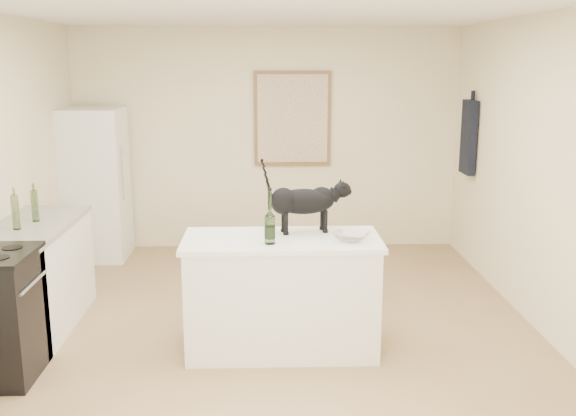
{
  "coord_description": "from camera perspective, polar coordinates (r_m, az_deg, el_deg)",
  "views": [
    {
      "loc": [
        -0.01,
        -4.99,
        2.21
      ],
      "look_at": [
        0.15,
        -0.15,
        1.12
      ],
      "focal_mm": 40.89,
      "sensor_mm": 36.0,
      "label": 1
    }
  ],
  "objects": [
    {
      "name": "wine_bottle",
      "position": [
        4.76,
        -1.6,
        -1.0
      ],
      "size": [
        0.1,
        0.1,
        0.36
      ],
      "primitive_type": "cylinder",
      "rotation": [
        0.0,
        0.0,
        -0.36
      ],
      "color": "#235221",
      "rests_on": "island_top"
    },
    {
      "name": "wall_front",
      "position": [
        2.42,
        -1.49,
        -9.39
      ],
      "size": [
        4.5,
        0.0,
        4.5
      ],
      "primitive_type": "plane",
      "rotation": [
        -1.57,
        0.0,
        0.0
      ],
      "color": "beige",
      "rests_on": "ground"
    },
    {
      "name": "island_base",
      "position": [
        5.11,
        -0.55,
        -7.7
      ],
      "size": [
        1.44,
        0.67,
        0.86
      ],
      "primitive_type": "cube",
      "color": "white",
      "rests_on": "floor"
    },
    {
      "name": "black_cat",
      "position": [
        5.08,
        1.33,
        0.28
      ],
      "size": [
        0.65,
        0.3,
        0.44
      ],
      "primitive_type": null,
      "rotation": [
        0.0,
        0.0,
        0.18
      ],
      "color": "black",
      "rests_on": "island_top"
    },
    {
      "name": "island_top",
      "position": [
        4.97,
        -0.56,
        -2.83
      ],
      "size": [
        1.5,
        0.7,
        0.04
      ],
      "primitive_type": "cube",
      "color": "white",
      "rests_on": "island_base"
    },
    {
      "name": "artwork_canvas",
      "position": [
        7.73,
        0.4,
        7.77
      ],
      "size": [
        0.82,
        0.0,
        1.02
      ],
      "primitive_type": "cube",
      "color": "beige",
      "rests_on": "wall_back"
    },
    {
      "name": "hanging_garment",
      "position": [
        7.42,
        15.44,
        5.95
      ],
      "size": [
        0.08,
        0.34,
        0.8
      ],
      "primitive_type": "cube",
      "color": "black",
      "rests_on": "wall_right"
    },
    {
      "name": "artwork_frame",
      "position": [
        7.74,
        0.39,
        7.78
      ],
      "size": [
        0.9,
        0.03,
        1.1
      ],
      "primitive_type": "cube",
      "color": "brown",
      "rests_on": "wall_back"
    },
    {
      "name": "floor",
      "position": [
        5.46,
        -1.66,
        -11.21
      ],
      "size": [
        5.5,
        5.5,
        0.0
      ],
      "primitive_type": "plane",
      "color": "#9C7F53",
      "rests_on": "ground"
    },
    {
      "name": "glass_bowl",
      "position": [
        4.89,
        5.5,
        -2.52
      ],
      "size": [
        0.34,
        0.34,
        0.06
      ],
      "primitive_type": "imported",
      "rotation": [
        0.0,
        0.0,
        -0.41
      ],
      "color": "white",
      "rests_on": "island_top"
    },
    {
      "name": "fridge_paper",
      "position": [
        7.69,
        -13.93,
        5.4
      ],
      "size": [
        0.05,
        0.15,
        0.19
      ],
      "primitive_type": "cube",
      "rotation": [
        0.0,
        0.0,
        -0.28
      ],
      "color": "beige",
      "rests_on": "fridge"
    },
    {
      "name": "fridge",
      "position": [
        7.71,
        -16.46,
        1.99
      ],
      "size": [
        0.68,
        0.68,
        1.7
      ],
      "primitive_type": "cube",
      "color": "white",
      "rests_on": "floor"
    },
    {
      "name": "wall_back",
      "position": [
        7.79,
        -1.83,
        5.96
      ],
      "size": [
        4.5,
        0.0,
        4.5
      ],
      "primitive_type": "plane",
      "rotation": [
        1.57,
        0.0,
        0.0
      ],
      "color": "beige",
      "rests_on": "ground"
    },
    {
      "name": "wall_right",
      "position": [
        5.55,
        22.16,
        2.31
      ],
      "size": [
        0.0,
        5.5,
        5.5
      ],
      "primitive_type": "plane",
      "rotation": [
        1.57,
        0.0,
        -1.57
      ],
      "color": "beige",
      "rests_on": "ground"
    },
    {
      "name": "ceiling",
      "position": [
        5.01,
        -1.86,
        17.15
      ],
      "size": [
        5.5,
        5.5,
        0.0
      ],
      "primitive_type": "plane",
      "rotation": [
        3.14,
        0.0,
        0.0
      ],
      "color": "white",
      "rests_on": "ground"
    },
    {
      "name": "left_countertop",
      "position": [
        5.79,
        -21.43,
        -1.5
      ],
      "size": [
        0.62,
        1.44,
        0.04
      ],
      "primitive_type": "cube",
      "color": "gray",
      "rests_on": "left_cabinets"
    },
    {
      "name": "left_cabinets",
      "position": [
        5.91,
        -21.08,
        -5.74
      ],
      "size": [
        0.6,
        1.4,
        0.86
      ],
      "primitive_type": "cube",
      "color": "white",
      "rests_on": "floor"
    },
    {
      "name": "counter_bottle_cluster",
      "position": [
        5.72,
        -21.89,
        -0.09
      ],
      "size": [
        0.12,
        0.33,
        0.28
      ],
      "color": "#376021",
      "rests_on": "left_countertop"
    }
  ]
}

